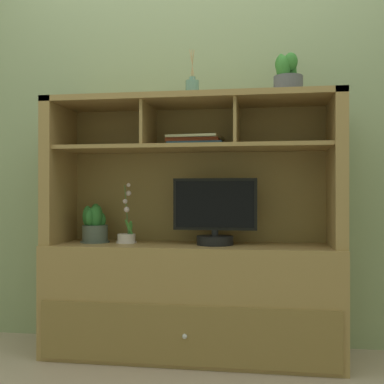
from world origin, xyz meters
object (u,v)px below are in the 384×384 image
object	(u,v)px
tv_monitor	(215,215)
media_console	(192,272)
magazine_stack_left	(195,142)
potted_orchid	(127,234)
potted_fern	(95,224)
diffuser_bottle	(192,89)
potted_succulent	(287,77)

from	to	relation	value
tv_monitor	media_console	bearing A→B (deg)	171.14
magazine_stack_left	potted_orchid	bearing A→B (deg)	-172.47
potted_orchid	magazine_stack_left	size ratio (longest dim) A/B	0.93
media_console	potted_fern	bearing A→B (deg)	179.85
media_console	magazine_stack_left	bearing A→B (deg)	78.57
potted_orchid	magazine_stack_left	world-z (taller)	magazine_stack_left
diffuser_bottle	potted_succulent	world-z (taller)	diffuser_bottle
media_console	potted_orchid	xyz separation A→B (m)	(-0.35, 0.00, 0.20)
media_console	magazine_stack_left	xyz separation A→B (m)	(0.01, 0.05, 0.69)
magazine_stack_left	diffuser_bottle	size ratio (longest dim) A/B	1.35
diffuser_bottle	potted_succulent	bearing A→B (deg)	-0.60
media_console	potted_fern	world-z (taller)	media_console
potted_orchid	magazine_stack_left	xyz separation A→B (m)	(0.36, 0.05, 0.49)
diffuser_bottle	potted_succulent	xyz separation A→B (m)	(0.49, -0.01, 0.04)
media_console	diffuser_bottle	size ratio (longest dim) A/B	5.93
potted_orchid	diffuser_bottle	bearing A→B (deg)	0.63
media_console	potted_orchid	size ratio (longest dim) A/B	4.74
diffuser_bottle	magazine_stack_left	bearing A→B (deg)	77.52
media_console	potted_orchid	bearing A→B (deg)	179.95
potted_orchid	potted_fern	bearing A→B (deg)	179.65
diffuser_bottle	tv_monitor	bearing A→B (deg)	-10.78
media_console	tv_monitor	bearing A→B (deg)	-8.86
tv_monitor	potted_fern	world-z (taller)	tv_monitor
potted_orchid	potted_succulent	xyz separation A→B (m)	(0.84, -0.00, 0.80)
potted_fern	potted_succulent	distance (m)	1.27
diffuser_bottle	potted_succulent	size ratio (longest dim) A/B	1.19
magazine_stack_left	potted_succulent	distance (m)	0.57
tv_monitor	diffuser_bottle	world-z (taller)	diffuser_bottle
potted_succulent	magazine_stack_left	bearing A→B (deg)	174.10
magazine_stack_left	potted_succulent	xyz separation A→B (m)	(0.48, -0.05, 0.31)
potted_orchid	potted_fern	xyz separation A→B (m)	(-0.18, 0.00, 0.05)
potted_fern	potted_succulent	xyz separation A→B (m)	(1.02, -0.00, 0.76)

